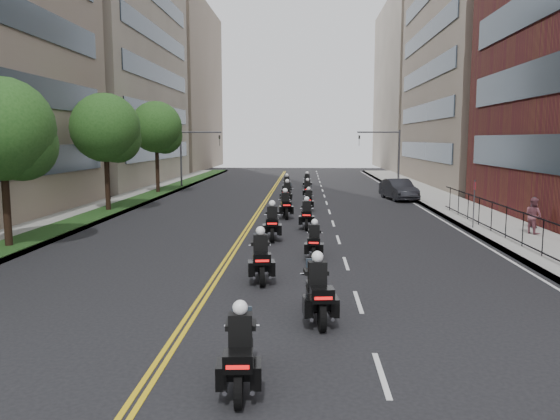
# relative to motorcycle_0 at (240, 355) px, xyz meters

# --- Properties ---
(ground) EXTENTS (160.00, 160.00, 0.00)m
(ground) POSITION_rel_motorcycle_0_xyz_m (-0.41, 0.78, -0.68)
(ground) COLOR black
(ground) RESTS_ON ground
(sidewalk_right) EXTENTS (4.00, 90.00, 0.15)m
(sidewalk_right) POSITION_rel_motorcycle_0_xyz_m (11.59, 25.78, -0.60)
(sidewalk_right) COLOR gray
(sidewalk_right) RESTS_ON ground
(sidewalk_left) EXTENTS (4.00, 90.00, 0.15)m
(sidewalk_left) POSITION_rel_motorcycle_0_xyz_m (-12.41, 25.78, -0.60)
(sidewalk_left) COLOR gray
(sidewalk_left) RESTS_ON ground
(grass_strip) EXTENTS (2.00, 90.00, 0.04)m
(grass_strip) POSITION_rel_motorcycle_0_xyz_m (-11.61, 25.78, -0.51)
(grass_strip) COLOR #193A15
(grass_strip) RESTS_ON sidewalk_left
(building_right_tan) EXTENTS (15.11, 28.00, 30.00)m
(building_right_tan) POSITION_rel_motorcycle_0_xyz_m (21.07, 48.78, 14.32)
(building_right_tan) COLOR gray
(building_right_tan) RESTS_ON ground
(building_right_far) EXTENTS (15.00, 28.00, 26.00)m
(building_right_far) POSITION_rel_motorcycle_0_xyz_m (21.09, 78.78, 12.32)
(building_right_far) COLOR gray
(building_right_far) RESTS_ON ground
(building_left_mid) EXTENTS (16.11, 28.00, 34.00)m
(building_left_mid) POSITION_rel_motorcycle_0_xyz_m (-22.39, 48.78, 16.32)
(building_left_mid) COLOR gray
(building_left_mid) RESTS_ON ground
(building_left_far) EXTENTS (16.00, 28.00, 26.00)m
(building_left_far) POSITION_rel_motorcycle_0_xyz_m (-22.41, 78.78, 12.32)
(building_left_far) COLOR gray
(building_left_far) RESTS_ON ground
(iron_fence) EXTENTS (0.05, 28.00, 1.50)m
(iron_fence) POSITION_rel_motorcycle_0_xyz_m (10.59, 12.78, 0.22)
(iron_fence) COLOR black
(iron_fence) RESTS_ON sidewalk_right
(street_trees) EXTENTS (4.40, 38.40, 7.98)m
(street_trees) POSITION_rel_motorcycle_0_xyz_m (-11.46, 19.39, 4.45)
(street_trees) COLOR black
(street_trees) RESTS_ON ground
(traffic_signal_right) EXTENTS (4.09, 0.20, 5.60)m
(traffic_signal_right) POSITION_rel_motorcycle_0_xyz_m (9.13, 42.78, 3.02)
(traffic_signal_right) COLOR #3F3F44
(traffic_signal_right) RESTS_ON ground
(traffic_signal_left) EXTENTS (4.09, 0.20, 5.60)m
(traffic_signal_left) POSITION_rel_motorcycle_0_xyz_m (-9.95, 42.78, 3.02)
(traffic_signal_left) COLOR #3F3F44
(traffic_signal_left) RESTS_ON ground
(motorcycle_0) EXTENTS (0.61, 2.33, 1.72)m
(motorcycle_0) POSITION_rel_motorcycle_0_xyz_m (0.00, 0.00, 0.00)
(motorcycle_0) COLOR black
(motorcycle_0) RESTS_ON ground
(motorcycle_1) EXTENTS (0.72, 2.51, 1.85)m
(motorcycle_1) POSITION_rel_motorcycle_0_xyz_m (1.56, 4.03, 0.05)
(motorcycle_1) COLOR black
(motorcycle_1) RESTS_ON ground
(motorcycle_2) EXTENTS (0.74, 2.49, 1.84)m
(motorcycle_2) POSITION_rel_motorcycle_0_xyz_m (-0.27, 8.05, 0.05)
(motorcycle_2) COLOR black
(motorcycle_2) RESTS_ON ground
(motorcycle_3) EXTENTS (0.51, 2.14, 1.58)m
(motorcycle_3) POSITION_rel_motorcycle_0_xyz_m (1.58, 11.70, -0.06)
(motorcycle_3) COLOR black
(motorcycle_3) RESTS_ON ground
(motorcycle_4) EXTENTS (0.63, 2.54, 1.87)m
(motorcycle_4) POSITION_rel_motorcycle_0_xyz_m (-0.35, 15.65, 0.06)
(motorcycle_4) COLOR black
(motorcycle_4) RESTS_ON ground
(motorcycle_5) EXTENTS (0.53, 2.33, 1.72)m
(motorcycle_5) POSITION_rel_motorcycle_0_xyz_m (1.28, 18.94, 0.00)
(motorcycle_5) COLOR black
(motorcycle_5) RESTS_ON ground
(motorcycle_6) EXTENTS (0.72, 2.44, 1.81)m
(motorcycle_6) POSITION_rel_motorcycle_0_xyz_m (-0.00, 22.84, 0.03)
(motorcycle_6) COLOR black
(motorcycle_6) RESTS_ON ground
(motorcycle_7) EXTENTS (0.50, 2.13, 1.57)m
(motorcycle_7) POSITION_rel_motorcycle_0_xyz_m (1.41, 26.53, -0.06)
(motorcycle_7) COLOR black
(motorcycle_7) RESTS_ON ground
(motorcycle_8) EXTENTS (0.68, 2.45, 1.81)m
(motorcycle_8) POSITION_rel_motorcycle_0_xyz_m (-0.16, 30.31, 0.04)
(motorcycle_8) COLOR black
(motorcycle_8) RESTS_ON ground
(motorcycle_9) EXTENTS (0.50, 2.20, 1.62)m
(motorcycle_9) POSITION_rel_motorcycle_0_xyz_m (1.36, 33.98, -0.04)
(motorcycle_9) COLOR black
(motorcycle_9) RESTS_ON ground
(motorcycle_10) EXTENTS (0.58, 2.33, 1.72)m
(motorcycle_10) POSITION_rel_motorcycle_0_xyz_m (-0.44, 38.08, -0.00)
(motorcycle_10) COLOR black
(motorcycle_10) RESTS_ON ground
(motorcycle_11) EXTENTS (0.54, 2.36, 1.74)m
(motorcycle_11) POSITION_rel_motorcycle_0_xyz_m (1.36, 41.23, 0.01)
(motorcycle_11) COLOR black
(motorcycle_11) RESTS_ON ground
(parked_sedan) EXTENTS (2.56, 5.18, 1.63)m
(parked_sedan) POSITION_rel_motorcycle_0_xyz_m (8.53, 33.24, 0.14)
(parked_sedan) COLOR black
(parked_sedan) RESTS_ON ground
(pedestrian_b) EXTENTS (0.95, 1.05, 1.78)m
(pedestrian_b) POSITION_rel_motorcycle_0_xyz_m (12.36, 17.07, 0.36)
(pedestrian_b) COLOR #824752
(pedestrian_b) RESTS_ON sidewalk_right
(pedestrian_c) EXTENTS (0.57, 1.01, 1.63)m
(pedestrian_c) POSITION_rel_motorcycle_0_xyz_m (13.09, 18.84, 0.29)
(pedestrian_c) COLOR #43424A
(pedestrian_c) RESTS_ON sidewalk_right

